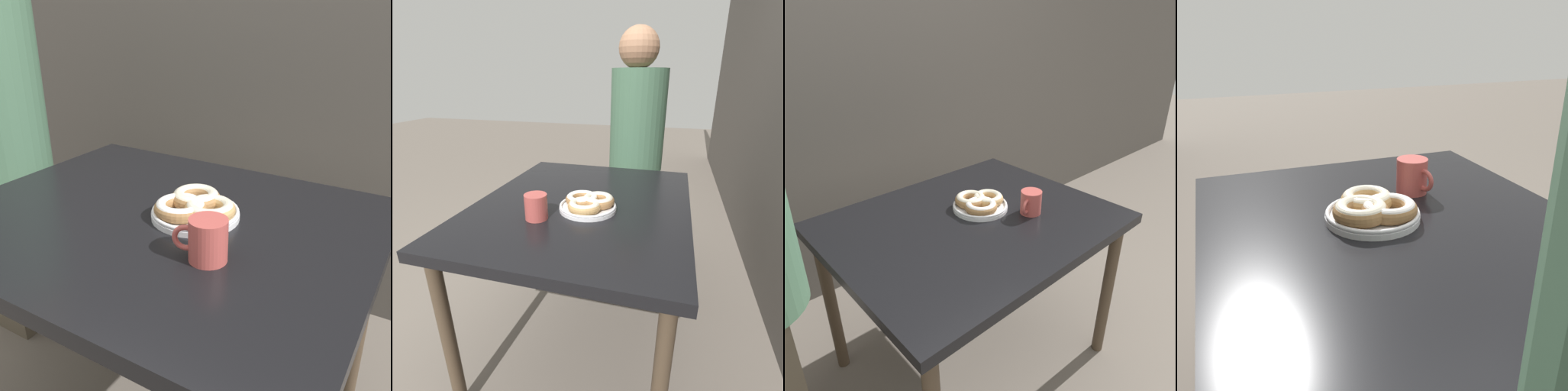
% 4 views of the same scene
% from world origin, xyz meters
% --- Properties ---
extents(ground_plane, '(14.00, 14.00, 0.00)m').
position_xyz_m(ground_plane, '(0.00, 0.00, 0.00)').
color(ground_plane, '#70665B').
extents(wall_back, '(8.00, 0.05, 2.60)m').
position_xyz_m(wall_back, '(0.00, 1.12, 1.30)').
color(wall_back, '#56514C').
rests_on(wall_back, ground_plane).
extents(dining_table, '(1.06, 0.86, 0.74)m').
position_xyz_m(dining_table, '(0.00, 0.20, 0.66)').
color(dining_table, black).
rests_on(dining_table, ground_plane).
extents(donut_plate, '(0.23, 0.25, 0.06)m').
position_xyz_m(donut_plate, '(0.08, 0.24, 0.77)').
color(donut_plate, white).
rests_on(donut_plate, dining_table).
extents(coffee_mug, '(0.12, 0.08, 0.09)m').
position_xyz_m(coffee_mug, '(0.21, 0.08, 0.79)').
color(coffee_mug, '#B74C47').
rests_on(coffee_mug, dining_table).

